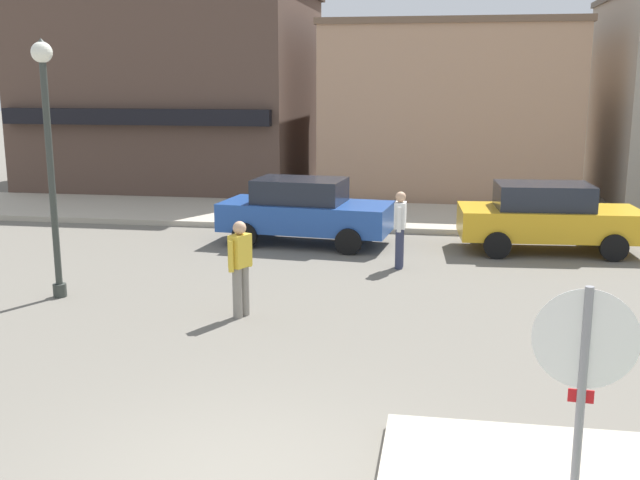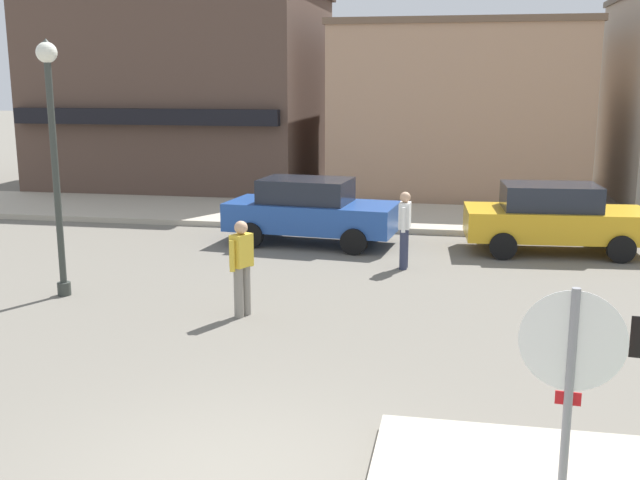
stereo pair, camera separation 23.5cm
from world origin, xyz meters
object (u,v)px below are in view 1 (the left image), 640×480
Objects in this scene: parked_car_second at (547,216)px; pedestrian_crossing_far at (400,227)px; pedestrian_crossing_near at (240,266)px; stop_sign at (582,382)px; lamp_post at (48,132)px; parked_car_nearest at (305,210)px.

pedestrian_crossing_far is at bearing -146.70° from parked_car_second.
stop_sign is at bearing -52.42° from pedestrian_crossing_near.
pedestrian_crossing_near is (-5.59, -5.82, 0.06)m from parked_car_second.
lamp_post is 6.62m from parked_car_nearest.
parked_car_nearest and parked_car_second have the same top height.
pedestrian_crossing_near is 1.00× the size of pedestrian_crossing_far.
stop_sign is 0.55× the size of parked_car_nearest.
pedestrian_crossing_far is (-3.21, -2.11, 0.06)m from parked_car_second.
parked_car_second is at bearing 29.85° from lamp_post.
pedestrian_crossing_near reaches higher than parked_car_second.
stop_sign is 1.43× the size of pedestrian_crossing_far.
pedestrian_crossing_far reaches higher than parked_car_second.
pedestrian_crossing_near is (0.00, -5.72, 0.06)m from parked_car_nearest.
stop_sign reaches higher than pedestrian_crossing_near.
parked_car_nearest is 5.72m from pedestrian_crossing_near.
parked_car_second is at bearing 46.13° from pedestrian_crossing_near.
stop_sign is 11.60m from parked_car_second.
parked_car_second is 2.55× the size of pedestrian_crossing_near.
lamp_post is at bearing -152.12° from pedestrian_crossing_far.
stop_sign is at bearing -68.97° from parked_car_nearest.
stop_sign reaches higher than pedestrian_crossing_far.
lamp_post is 2.82× the size of pedestrian_crossing_near.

